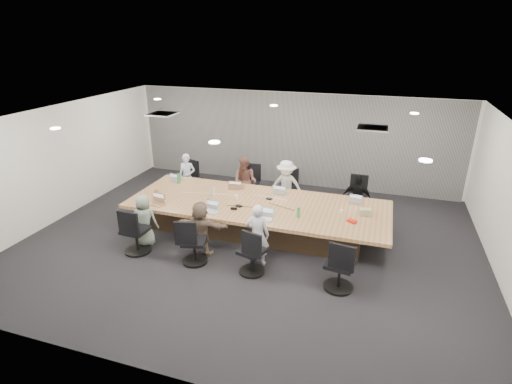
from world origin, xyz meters
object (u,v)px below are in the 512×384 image
(person_0, at_px, (187,177))
(chair_1, at_px, (249,187))
(laptop_5, at_px, (211,212))
(canvas_bag, at_px, (365,212))
(chair_6, at_px, (252,255))
(laptop_1, at_px, (238,187))
(stapler, at_px, (234,209))
(chair_7, at_px, (340,268))
(conference_table, at_px, (257,216))
(laptop_6, at_px, (265,219))
(snack_packet, at_px, (352,221))
(laptop_4, at_px, (157,204))
(mug_brown, at_px, (156,193))
(chair_0, at_px, (193,182))
(person_6, at_px, (257,235))
(laptop_3, at_px, (355,201))
(chair_2, at_px, (289,191))
(chair_5, at_px, (194,245))
(bottle_clear, at_px, (214,191))
(person_4, at_px, (144,220))
(person_2, at_px, (286,186))
(chair_3, at_px, (357,199))
(person_3, at_px, (357,198))
(laptop_0, at_px, (178,180))
(bottle_green_left, at_px, (178,178))
(person_5, at_px, (201,229))
(bottle_green_right, at_px, (298,212))
(person_1, at_px, (245,182))
(laptop_2, at_px, (281,192))
(chair_4, at_px, (136,234))

(person_0, bearing_deg, chair_1, 2.95)
(laptop_5, distance_m, canvas_bag, 3.36)
(chair_6, relative_size, laptop_1, 2.32)
(canvas_bag, bearing_deg, stapler, -167.05)
(chair_7, bearing_deg, conference_table, 150.17)
(laptop_5, relative_size, laptop_6, 1.09)
(conference_table, height_order, snack_packet, snack_packet)
(chair_7, relative_size, laptop_4, 2.53)
(conference_table, relative_size, mug_brown, 49.13)
(laptop_1, bearing_deg, chair_0, -33.91)
(chair_7, height_order, person_6, person_6)
(laptop_3, bearing_deg, conference_table, 25.96)
(laptop_1, xyz_separation_m, canvas_bag, (3.20, -0.69, 0.06))
(laptop_3, height_order, laptop_5, same)
(chair_7, bearing_deg, chair_6, -171.16)
(chair_2, height_order, chair_5, chair_2)
(person_6, bearing_deg, stapler, -51.87)
(chair_6, distance_m, bottle_clear, 2.47)
(chair_0, bearing_deg, person_4, 115.18)
(chair_6, bearing_deg, laptop_1, 132.53)
(canvas_bag, bearing_deg, laptop_3, 111.56)
(person_2, bearing_deg, snack_packet, -45.85)
(person_0, distance_m, laptop_4, 2.18)
(chair_3, distance_m, laptop_3, 0.96)
(chair_5, distance_m, laptop_5, 0.96)
(chair_7, xyz_separation_m, person_3, (0.03, 3.05, 0.18))
(person_3, distance_m, laptop_5, 3.66)
(chair_1, xyz_separation_m, person_6, (1.21, -3.05, 0.23))
(chair_0, bearing_deg, laptop_0, 108.99)
(laptop_1, xyz_separation_m, snack_packet, (2.96, -1.15, 0.01))
(conference_table, distance_m, laptop_5, 1.19)
(bottle_green_left, bearing_deg, laptop_4, -82.63)
(conference_table, distance_m, person_5, 1.59)
(chair_6, distance_m, bottle_green_right, 1.45)
(person_1, height_order, laptop_4, person_1)
(laptop_4, xyz_separation_m, mug_brown, (-0.32, 0.51, 0.05))
(laptop_2, distance_m, laptop_4, 2.99)
(chair_3, bearing_deg, mug_brown, 23.88)
(person_0, relative_size, person_1, 0.94)
(chair_7, height_order, snack_packet, chair_7)
(mug_brown, bearing_deg, laptop_0, 90.43)
(chair_4, height_order, bottle_clear, bottle_clear)
(mug_brown, xyz_separation_m, snack_packet, (4.68, -0.06, -0.04))
(person_4, height_order, mug_brown, person_4)
(chair_0, xyz_separation_m, person_6, (2.94, -3.05, 0.30))
(laptop_1, distance_m, snack_packet, 3.18)
(person_0, relative_size, person_4, 1.09)
(person_0, distance_m, bottle_green_left, 0.81)
(chair_7, height_order, mug_brown, mug_brown)
(bottle_green_right, bearing_deg, laptop_0, 160.26)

